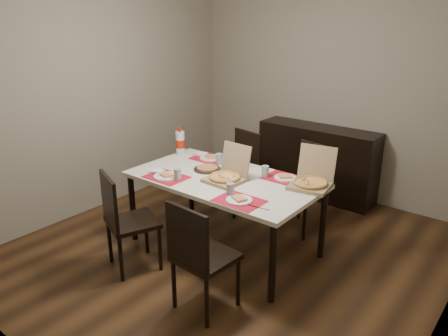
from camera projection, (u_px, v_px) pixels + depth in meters
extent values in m
cube|color=#452B15|center=(231.00, 250.00, 4.36)|extent=(3.80, 4.00, 0.02)
cube|color=gray|center=(330.00, 92.00, 5.40)|extent=(3.80, 0.02, 2.60)
cube|color=gray|center=(100.00, 98.00, 5.03)|extent=(0.02, 4.00, 2.60)
cube|color=black|center=(317.00, 162.00, 5.52)|extent=(1.50, 0.40, 0.90)
cube|color=beige|center=(224.00, 180.00, 4.15)|extent=(1.80, 1.00, 0.04)
cylinder|color=black|center=(133.00, 208.00, 4.44)|extent=(0.06, 0.06, 0.71)
cylinder|color=black|center=(273.00, 263.00, 3.46)|extent=(0.06, 0.06, 0.71)
cylinder|color=black|center=(191.00, 183.00, 5.09)|extent=(0.06, 0.06, 0.71)
cylinder|color=black|center=(323.00, 224.00, 4.11)|extent=(0.06, 0.06, 0.71)
cube|color=black|center=(133.00, 222.00, 3.93)|extent=(0.55, 0.55, 0.04)
cube|color=black|center=(109.00, 201.00, 3.76)|extent=(0.40, 0.19, 0.46)
cylinder|color=black|center=(110.00, 241.00, 4.08)|extent=(0.04, 0.04, 0.43)
cylinder|color=black|center=(121.00, 259.00, 3.78)|extent=(0.04, 0.04, 0.43)
cylinder|color=black|center=(146.00, 232.00, 4.24)|extent=(0.04, 0.04, 0.43)
cylinder|color=black|center=(160.00, 249.00, 3.95)|extent=(0.04, 0.04, 0.43)
cube|color=black|center=(206.00, 257.00, 3.38)|extent=(0.45, 0.45, 0.04)
cube|color=black|center=(187.00, 237.00, 3.16)|extent=(0.42, 0.06, 0.46)
cylinder|color=black|center=(174.00, 284.00, 3.44)|extent=(0.04, 0.04, 0.43)
cylinder|color=black|center=(207.00, 303.00, 3.22)|extent=(0.04, 0.04, 0.43)
cylinder|color=black|center=(206.00, 265.00, 3.69)|extent=(0.04, 0.04, 0.43)
cylinder|color=black|center=(238.00, 282.00, 3.47)|extent=(0.04, 0.04, 0.43)
cube|color=black|center=(235.00, 174.00, 5.11)|extent=(0.49, 0.49, 0.04)
cube|color=black|center=(248.00, 150.00, 5.14)|extent=(0.42, 0.11, 0.46)
cylinder|color=black|center=(257.00, 193.00, 5.17)|extent=(0.04, 0.04, 0.43)
cylinder|color=black|center=(236.00, 184.00, 5.43)|extent=(0.04, 0.04, 0.43)
cylinder|color=black|center=(234.00, 201.00, 4.95)|extent=(0.04, 0.04, 0.43)
cylinder|color=black|center=(214.00, 191.00, 5.21)|extent=(0.04, 0.04, 0.43)
cube|color=black|center=(303.00, 191.00, 4.63)|extent=(0.49, 0.49, 0.04)
cube|color=black|center=(316.00, 164.00, 4.66)|extent=(0.42, 0.10, 0.46)
cylinder|color=black|center=(325.00, 211.00, 4.69)|extent=(0.04, 0.04, 0.43)
cylinder|color=black|center=(299.00, 201.00, 4.95)|extent=(0.04, 0.04, 0.43)
cylinder|color=black|center=(304.00, 221.00, 4.47)|extent=(0.04, 0.04, 0.43)
cylinder|color=black|center=(278.00, 210.00, 4.72)|extent=(0.04, 0.04, 0.43)
cube|color=red|center=(167.00, 177.00, 4.16)|extent=(0.40, 0.30, 0.00)
cylinder|color=white|center=(166.00, 176.00, 4.16)|extent=(0.25, 0.25, 0.01)
cube|color=#EAD375|center=(166.00, 175.00, 4.15)|extent=(0.13, 0.11, 0.02)
cylinder|color=#90929A|center=(178.00, 174.00, 4.08)|extent=(0.07, 0.07, 0.11)
cube|color=#B2B2B7|center=(155.00, 174.00, 4.24)|extent=(0.20, 0.04, 0.00)
cube|color=white|center=(158.00, 171.00, 4.28)|extent=(0.13, 0.13, 0.02)
cube|color=red|center=(239.00, 201.00, 3.64)|extent=(0.40, 0.30, 0.00)
cylinder|color=white|center=(239.00, 200.00, 3.64)|extent=(0.22, 0.22, 0.01)
cube|color=#EAD375|center=(239.00, 198.00, 3.63)|extent=(0.15, 0.13, 0.02)
cylinder|color=#90929A|center=(230.00, 189.00, 3.73)|extent=(0.07, 0.07, 0.11)
cube|color=#B2B2B7|center=(258.00, 208.00, 3.51)|extent=(0.20, 0.04, 0.00)
cube|color=red|center=(211.00, 159.00, 4.68)|extent=(0.40, 0.30, 0.00)
cylinder|color=white|center=(211.00, 158.00, 4.67)|extent=(0.24, 0.24, 0.01)
cube|color=#EAD375|center=(211.00, 157.00, 4.67)|extent=(0.15, 0.13, 0.02)
cylinder|color=#90929A|center=(219.00, 159.00, 4.51)|extent=(0.07, 0.07, 0.11)
cube|color=#B2B2B7|center=(200.00, 156.00, 4.76)|extent=(0.20, 0.04, 0.00)
cube|color=white|center=(202.00, 154.00, 4.80)|extent=(0.13, 0.13, 0.02)
cube|color=red|center=(285.00, 179.00, 4.12)|extent=(0.40, 0.30, 0.00)
cylinder|color=white|center=(285.00, 178.00, 4.12)|extent=(0.21, 0.21, 0.01)
cube|color=#EAD375|center=(285.00, 176.00, 4.12)|extent=(0.15, 0.15, 0.02)
cylinder|color=#90929A|center=(265.00, 171.00, 4.15)|extent=(0.07, 0.07, 0.11)
cube|color=#B2B2B7|center=(301.00, 182.00, 4.03)|extent=(0.20, 0.04, 0.00)
cube|color=white|center=(228.00, 183.00, 3.99)|extent=(0.16, 0.16, 0.02)
cube|color=#88704E|center=(225.00, 180.00, 4.05)|extent=(0.34, 0.34, 0.03)
cube|color=#88704E|center=(236.00, 159.00, 4.11)|extent=(0.33, 0.09, 0.29)
cylinder|color=#EAD375|center=(225.00, 178.00, 4.04)|extent=(0.29, 0.29, 0.02)
cube|color=#88704E|center=(310.00, 186.00, 3.91)|extent=(0.39, 0.39, 0.03)
cube|color=#88704E|center=(317.00, 162.00, 3.99)|extent=(0.35, 0.13, 0.31)
cylinder|color=#EAD375|center=(310.00, 183.00, 3.90)|extent=(0.34, 0.34, 0.02)
cylinder|color=black|center=(207.00, 169.00, 4.35)|extent=(0.27, 0.27, 0.01)
cylinder|color=#C4814B|center=(207.00, 168.00, 4.35)|extent=(0.21, 0.21, 0.02)
imported|color=white|center=(238.00, 173.00, 4.22)|extent=(0.14, 0.14, 0.03)
cylinder|color=silver|center=(180.00, 143.00, 4.78)|extent=(0.10, 0.10, 0.26)
cylinder|color=#B61F08|center=(180.00, 144.00, 4.78)|extent=(0.10, 0.10, 0.09)
cylinder|color=#B61F08|center=(180.00, 130.00, 4.73)|extent=(0.03, 0.03, 0.05)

